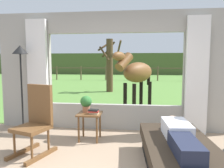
# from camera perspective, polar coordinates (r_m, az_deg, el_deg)

# --- Properties ---
(back_wall_with_window) EXTENTS (5.20, 0.12, 2.55)m
(back_wall_with_window) POSITION_cam_1_polar(r_m,az_deg,el_deg) (4.77, 0.66, 2.95)
(back_wall_with_window) COLOR #9E998E
(back_wall_with_window) RESTS_ON ground_plane
(curtain_panel_left) EXTENTS (0.44, 0.10, 2.40)m
(curtain_panel_left) POSITION_cam_1_polar(r_m,az_deg,el_deg) (5.11, -18.75, 2.28)
(curtain_panel_left) COLOR silver
(curtain_panel_left) RESTS_ON ground_plane
(curtain_panel_right) EXTENTS (0.44, 0.10, 2.40)m
(curtain_panel_right) POSITION_cam_1_polar(r_m,az_deg,el_deg) (4.76, 21.16, 1.94)
(curtain_panel_right) COLOR silver
(curtain_panel_right) RESTS_ON ground_plane
(outdoor_pasture_lawn) EXTENTS (36.00, 21.68, 0.02)m
(outdoor_pasture_lawn) POSITION_cam_1_polar(r_m,az_deg,el_deg) (15.72, 4.91, 0.48)
(outdoor_pasture_lawn) COLOR #568438
(outdoor_pasture_lawn) RESTS_ON ground_plane
(distant_hill_ridge) EXTENTS (36.00, 2.00, 2.40)m
(distant_hill_ridge) POSITION_cam_1_polar(r_m,az_deg,el_deg) (25.49, 5.68, 5.24)
(distant_hill_ridge) COLOR #48562D
(distant_hill_ridge) RESTS_ON ground_plane
(recliner_sofa) EXTENTS (1.02, 1.76, 0.42)m
(recliner_sofa) POSITION_cam_1_polar(r_m,az_deg,el_deg) (3.29, 16.74, -17.19)
(recliner_sofa) COLOR black
(recliner_sofa) RESTS_ON ground_plane
(reclining_person) EXTENTS (0.38, 1.44, 0.22)m
(reclining_person) POSITION_cam_1_polar(r_m,az_deg,el_deg) (3.14, 17.07, -12.44)
(reclining_person) COLOR silver
(reclining_person) RESTS_ON recliner_sofa
(rocking_chair) EXTENTS (0.65, 0.79, 1.12)m
(rocking_chair) POSITION_cam_1_polar(r_m,az_deg,el_deg) (3.80, -19.20, -8.93)
(rocking_chair) COLOR brown
(rocking_chair) RESTS_ON ground_plane
(side_table) EXTENTS (0.44, 0.44, 0.52)m
(side_table) POSITION_cam_1_polar(r_m,az_deg,el_deg) (4.23, -5.84, -8.77)
(side_table) COLOR brown
(side_table) RESTS_ON ground_plane
(potted_plant) EXTENTS (0.22, 0.22, 0.32)m
(potted_plant) POSITION_cam_1_polar(r_m,az_deg,el_deg) (4.25, -6.76, -4.90)
(potted_plant) COLOR #9E6042
(potted_plant) RESTS_ON side_table
(book_stack) EXTENTS (0.20, 0.15, 0.09)m
(book_stack) POSITION_cam_1_polar(r_m,az_deg,el_deg) (4.12, -4.78, -7.17)
(book_stack) COLOR beige
(book_stack) RESTS_ON side_table
(floor_lamp_left) EXTENTS (0.32, 0.32, 1.83)m
(floor_lamp_left) POSITION_cam_1_polar(r_m,az_deg,el_deg) (4.96, -22.69, 5.23)
(floor_lamp_left) COLOR black
(floor_lamp_left) RESTS_ON ground_plane
(horse) EXTENTS (1.31, 1.69, 1.73)m
(horse) POSITION_cam_1_polar(r_m,az_deg,el_deg) (6.50, 6.39, 2.88)
(horse) COLOR brown
(horse) RESTS_ON outdoor_pasture_lawn
(pasture_tree) EXTENTS (1.19, 1.13, 2.54)m
(pasture_tree) POSITION_cam_1_polar(r_m,az_deg,el_deg) (10.64, -0.62, 5.28)
(pasture_tree) COLOR #4C3823
(pasture_tree) RESTS_ON outdoor_pasture_lawn
(pasture_fence_line) EXTENTS (16.10, 0.10, 1.10)m
(pasture_fence_line) POSITION_cam_1_polar(r_m,az_deg,el_deg) (16.99, 5.09, 3.37)
(pasture_fence_line) COLOR brown
(pasture_fence_line) RESTS_ON outdoor_pasture_lawn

